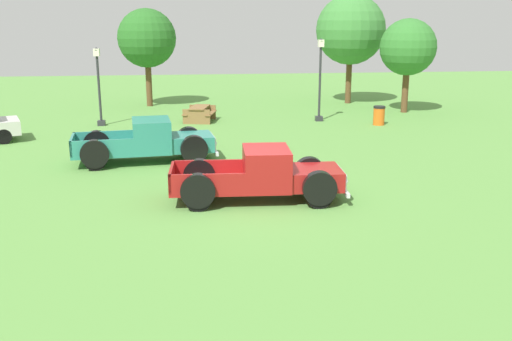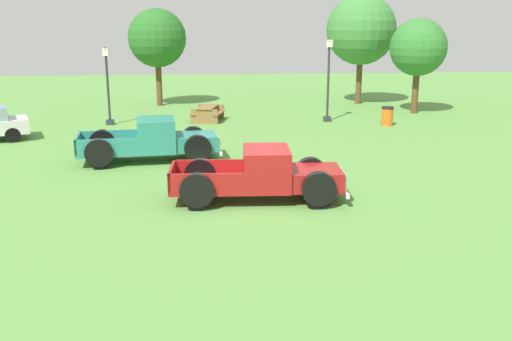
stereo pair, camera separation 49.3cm
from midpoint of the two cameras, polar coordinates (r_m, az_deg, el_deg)
name	(u,v)px [view 1 (the left image)]	position (r m, az deg, el deg)	size (l,w,h in m)	color
ground_plane	(258,202)	(16.66, -0.64, -3.13)	(80.00, 80.00, 0.00)	#5B9342
pickup_truck_foreground	(269,176)	(16.61, 0.41, -0.52)	(5.14, 2.18, 1.55)	maroon
pickup_truck_behind_left	(154,141)	(21.55, -10.84, 2.86)	(5.37, 2.49, 1.59)	#2D8475
lamp_post_near	(99,85)	(29.46, -15.91, 8.22)	(0.36, 0.36, 3.85)	#2D2D33
lamp_post_far	(320,78)	(29.80, 5.94, 9.16)	(0.36, 0.36, 4.22)	#2D2D33
picnic_table	(200,112)	(29.86, -6.14, 5.83)	(1.85, 2.09, 0.78)	olive
trash_can	(379,115)	(29.32, 11.73, 5.41)	(0.59, 0.59, 0.95)	orange
oak_tree_east	(351,30)	(36.49, 9.06, 13.72)	(4.26, 4.26, 6.66)	brown
oak_tree_west	(408,48)	(33.43, 14.55, 11.82)	(3.13, 3.13, 5.22)	brown
oak_tree_center	(147,38)	(35.49, -11.27, 12.82)	(3.48, 3.48, 5.80)	brown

